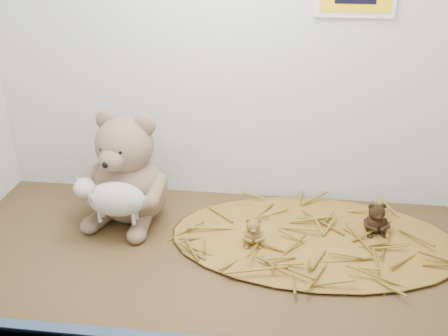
% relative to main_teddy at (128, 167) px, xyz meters
% --- Properties ---
extents(alcove_shell, '(1.20, 0.60, 0.90)m').
position_rel_main_teddy_xyz_m(alcove_shell, '(0.22, -0.06, 0.31)').
color(alcove_shell, '#433117').
rests_on(alcove_shell, ground).
extents(straw_bed, '(0.68, 0.40, 0.01)m').
position_rel_main_teddy_xyz_m(straw_bed, '(0.46, -0.05, -0.13)').
color(straw_bed, brown).
rests_on(straw_bed, shelf_floor).
extents(main_teddy, '(0.27, 0.28, 0.28)m').
position_rel_main_teddy_xyz_m(main_teddy, '(0.00, 0.00, 0.00)').
color(main_teddy, '#836851').
rests_on(main_teddy, shelf_floor).
extents(toy_lamb, '(0.18, 0.11, 0.11)m').
position_rel_main_teddy_xyz_m(toy_lamb, '(0.00, -0.10, -0.03)').
color(toy_lamb, beige).
rests_on(toy_lamb, main_teddy).
extents(mini_teddy_tan, '(0.06, 0.06, 0.07)m').
position_rel_main_teddy_xyz_m(mini_teddy_tan, '(0.32, -0.10, -0.09)').
color(mini_teddy_tan, brown).
rests_on(mini_teddy_tan, straw_bed).
extents(mini_teddy_brown, '(0.07, 0.08, 0.08)m').
position_rel_main_teddy_xyz_m(mini_teddy_brown, '(0.60, -0.01, -0.09)').
color(mini_teddy_brown, black).
rests_on(mini_teddy_brown, straw_bed).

